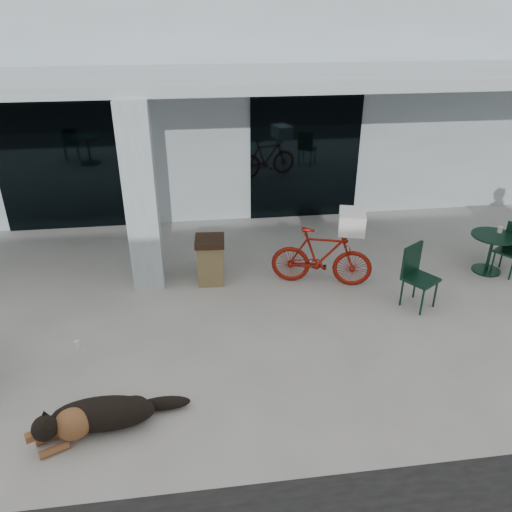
{
  "coord_description": "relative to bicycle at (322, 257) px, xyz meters",
  "views": [
    {
      "loc": [
        -0.68,
        -5.43,
        4.38
      ],
      "look_at": [
        0.21,
        1.14,
        1.0
      ],
      "focal_mm": 35.0,
      "sensor_mm": 36.0,
      "label": 1
    }
  ],
  "objects": [
    {
      "name": "ground",
      "position": [
        -1.44,
        -1.9,
        -0.52
      ],
      "size": [
        80.0,
        80.0,
        0.0
      ],
      "primitive_type": "plane",
      "color": "#B6B3AC",
      "rests_on": "ground"
    },
    {
      "name": "building",
      "position": [
        -1.44,
        6.6,
        1.73
      ],
      "size": [
        22.0,
        7.0,
        4.5
      ],
      "primitive_type": "cube",
      "color": "silver",
      "rests_on": "ground"
    },
    {
      "name": "storefront_glass_left",
      "position": [
        -4.64,
        3.08,
        0.83
      ],
      "size": [
        2.8,
        0.06,
        2.7
      ],
      "primitive_type": "cube",
      "color": "black",
      "rests_on": "ground"
    },
    {
      "name": "storefront_glass_right",
      "position": [
        0.36,
        3.08,
        0.83
      ],
      "size": [
        2.4,
        0.06,
        2.7
      ],
      "primitive_type": "cube",
      "color": "black",
      "rests_on": "ground"
    },
    {
      "name": "column",
      "position": [
        -2.94,
        0.4,
        1.04
      ],
      "size": [
        0.5,
        0.5,
        3.12
      ],
      "primitive_type": "cube",
      "color": "silver",
      "rests_on": "ground"
    },
    {
      "name": "overhang",
      "position": [
        -1.44,
        1.7,
        2.69
      ],
      "size": [
        22.0,
        2.8,
        0.18
      ],
      "primitive_type": "cube",
      "color": "silver",
      "rests_on": "column"
    },
    {
      "name": "bicycle",
      "position": [
        0.0,
        0.0,
        0.0
      ],
      "size": [
        1.78,
        0.95,
        1.03
      ],
      "primitive_type": "imported",
      "rotation": [
        0.0,
        0.0,
        1.28
      ],
      "color": "maroon",
      "rests_on": "ground"
    },
    {
      "name": "laundry_basket",
      "position": [
        0.43,
        -0.13,
        0.68
      ],
      "size": [
        0.56,
        0.66,
        0.34
      ],
      "primitive_type": "cube",
      "rotation": [
        0.0,
        0.0,
        1.28
      ],
      "color": "white",
      "rests_on": "bicycle"
    },
    {
      "name": "dog",
      "position": [
        -3.27,
        -2.9,
        -0.29
      ],
      "size": [
        1.41,
        0.95,
        0.45
      ],
      "primitive_type": null,
      "rotation": [
        0.0,
        0.0,
        0.41
      ],
      "color": "black",
      "rests_on": "ground"
    },
    {
      "name": "cup_near_dog",
      "position": [
        -3.87,
        -1.3,
        -0.47
      ],
      "size": [
        0.1,
        0.1,
        0.1
      ],
      "primitive_type": "cylinder",
      "rotation": [
        0.0,
        0.0,
        0.25
      ],
      "color": "white",
      "rests_on": "ground"
    },
    {
      "name": "cafe_table_far",
      "position": [
        3.11,
        0.03,
        -0.16
      ],
      "size": [
        0.81,
        0.81,
        0.72
      ],
      "primitive_type": null,
      "rotation": [
        0.0,
        0.0,
        -0.06
      ],
      "color": "#123323",
      "rests_on": "ground"
    },
    {
      "name": "cafe_chair_far_a",
      "position": [
        1.36,
        -0.92,
        -0.01
      ],
      "size": [
        0.66,
        0.67,
        1.02
      ],
      "primitive_type": null,
      "rotation": [
        0.0,
        0.0,
        0.58
      ],
      "color": "#123323",
      "rests_on": "ground"
    },
    {
      "name": "cafe_chair_far_b",
      "position": [
        3.39,
        -0.1,
        -0.06
      ],
      "size": [
        0.6,
        0.59,
        0.91
      ],
      "primitive_type": null,
      "rotation": [
        0.0,
        0.0,
        -1.0
      ],
      "color": "#123323",
      "rests_on": "ground"
    },
    {
      "name": "cup_on_table",
      "position": [
        3.27,
        0.12,
        0.26
      ],
      "size": [
        0.09,
        0.09,
        0.12
      ],
      "primitive_type": "cylinder",
      "rotation": [
        0.0,
        0.0,
        -0.06
      ],
      "color": "white",
      "rests_on": "cafe_table_far"
    },
    {
      "name": "trash_receptacle",
      "position": [
        -1.87,
        0.32,
        -0.1
      ],
      "size": [
        0.53,
        0.53,
        0.84
      ],
      "primitive_type": null,
      "rotation": [
        0.0,
        0.0,
        -0.07
      ],
      "color": "olive",
      "rests_on": "ground"
    }
  ]
}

